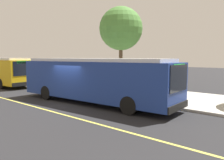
% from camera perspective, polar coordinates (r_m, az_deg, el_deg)
% --- Properties ---
extents(ground_plane, '(120.00, 120.00, 0.00)m').
position_cam_1_polar(ground_plane, '(15.34, -10.05, -5.75)').
color(ground_plane, '#232326').
extents(sidewalk_curb, '(44.00, 6.40, 0.15)m').
position_cam_1_polar(sidewalk_curb, '(19.57, 3.83, -2.97)').
color(sidewalk_curb, '#B7B2A8').
rests_on(sidewalk_curb, ground_plane).
extents(lane_stripe_center, '(36.00, 0.14, 0.01)m').
position_cam_1_polar(lane_stripe_center, '(14.11, -17.10, -6.90)').
color(lane_stripe_center, '#E0D64C').
rests_on(lane_stripe_center, ground_plane).
extents(transit_bus_main, '(11.80, 3.26, 2.95)m').
position_cam_1_polar(transit_bus_main, '(14.99, -4.67, 0.31)').
color(transit_bus_main, navy).
rests_on(transit_bus_main, ground_plane).
extents(bus_shelter, '(2.90, 1.60, 2.48)m').
position_cam_1_polar(bus_shelter, '(18.32, 9.08, 2.17)').
color(bus_shelter, '#333338').
rests_on(bus_shelter, sidewalk_curb).
extents(waiting_bench, '(1.60, 0.48, 0.95)m').
position_cam_1_polar(waiting_bench, '(18.24, 9.18, -1.90)').
color(waiting_bench, brown).
rests_on(waiting_bench, sidewalk_curb).
extents(route_sign_post, '(0.44, 0.08, 2.80)m').
position_cam_1_polar(route_sign_post, '(14.40, 14.50, 1.28)').
color(route_sign_post, '#333338').
rests_on(route_sign_post, sidewalk_curb).
extents(pedestrian_commuter, '(0.24, 0.40, 1.69)m').
position_cam_1_polar(pedestrian_commuter, '(15.94, 14.09, -1.34)').
color(pedestrian_commuter, '#282D47').
rests_on(pedestrian_commuter, sidewalk_curb).
extents(street_tree_upstreet, '(4.14, 4.14, 7.68)m').
position_cam_1_polar(street_tree_upstreet, '(22.29, 2.24, 12.69)').
color(street_tree_upstreet, brown).
rests_on(street_tree_upstreet, sidewalk_curb).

